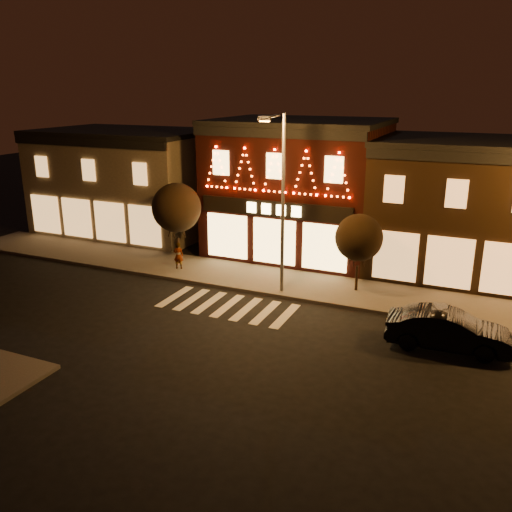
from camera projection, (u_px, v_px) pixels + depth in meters
The scene contains 10 objects.
ground at pixel (185, 340), 22.65m from camera, with size 120.00×120.00×0.00m, color black.
sidewalk_far at pixel (295, 284), 28.83m from camera, with size 44.00×4.00×0.15m, color #47423D.
building_left at pixel (128, 181), 38.79m from camera, with size 12.20×8.28×7.30m.
building_pulp at pixel (299, 187), 33.59m from camera, with size 10.20×8.34×8.30m.
building_right_a at pixel (460, 207), 30.04m from camera, with size 9.20×8.28×7.50m.
streetlamp_mid at pixel (280, 191), 25.93m from camera, with size 0.62×2.03×8.84m.
tree_left at pixel (176, 208), 31.08m from camera, with size 2.85×2.85×4.76m.
tree_right at pixel (359, 238), 26.94m from camera, with size 2.38×2.38×3.99m.
dark_sedan at pixel (448, 330), 21.66m from camera, with size 1.69×4.85×1.60m, color black.
pedestrian at pixel (178, 256), 30.84m from camera, with size 0.56×0.37×1.55m, color gray.
Camera 1 is at (11.10, -17.57, 10.13)m, focal length 37.87 mm.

